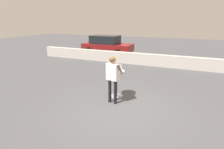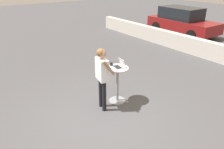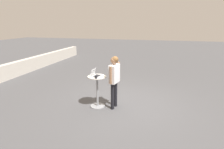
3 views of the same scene
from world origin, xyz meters
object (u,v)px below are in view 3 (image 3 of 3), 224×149
laptop (95,74)px  coffee_mug (96,77)px  cafe_table (97,89)px  standing_person (114,76)px

laptop → coffee_mug: (-0.23, -0.10, -0.01)m
cafe_table → standing_person: (0.06, -0.55, 0.49)m
laptop → standing_person: standing_person is taller
cafe_table → coffee_mug: coffee_mug is taller
laptop → standing_person: size_ratio=0.20×
laptop → standing_person: 0.61m
cafe_table → standing_person: size_ratio=0.61×
coffee_mug → cafe_table: bearing=13.4°
cafe_table → laptop: (0.01, 0.05, 0.50)m
laptop → coffee_mug: bearing=-155.6°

